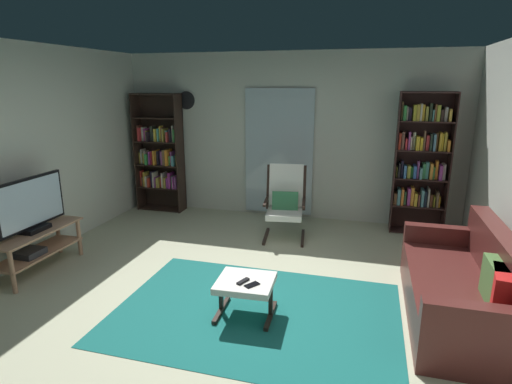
% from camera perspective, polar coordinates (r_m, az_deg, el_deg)
% --- Properties ---
extents(ground_plane, '(7.02, 7.02, 0.00)m').
position_cam_1_polar(ground_plane, '(4.32, -3.73, -14.66)').
color(ground_plane, beige).
extents(wall_back, '(5.60, 0.06, 2.60)m').
position_cam_1_polar(wall_back, '(6.62, 4.38, 7.63)').
color(wall_back, silver).
rests_on(wall_back, ground).
extents(glass_door_panel, '(1.10, 0.01, 2.00)m').
position_cam_1_polar(glass_door_panel, '(6.62, 3.15, 5.46)').
color(glass_door_panel, silver).
extents(area_rug, '(2.67, 1.87, 0.01)m').
position_cam_1_polar(area_rug, '(4.11, 0.01, -16.26)').
color(area_rug, '#196761').
rests_on(area_rug, ground).
extents(tv_stand, '(0.42, 1.14, 0.49)m').
position_cam_1_polar(tv_stand, '(5.40, -28.17, -6.50)').
color(tv_stand, tan).
rests_on(tv_stand, ground).
extents(television, '(0.20, 0.94, 0.62)m').
position_cam_1_polar(television, '(5.28, -28.62, -1.69)').
color(television, black).
rests_on(television, tv_stand).
extents(bookshelf_near_tv, '(0.79, 0.30, 1.96)m').
position_cam_1_polar(bookshelf_near_tv, '(7.17, -13.15, 4.94)').
color(bookshelf_near_tv, black).
rests_on(bookshelf_near_tv, ground).
extents(bookshelf_near_sofa, '(0.74, 0.30, 2.02)m').
position_cam_1_polar(bookshelf_near_sofa, '(6.31, 21.85, 4.16)').
color(bookshelf_near_sofa, '#311D1B').
rests_on(bookshelf_near_sofa, ground).
extents(leather_sofa, '(0.83, 1.88, 0.85)m').
position_cam_1_polar(leather_sofa, '(4.31, 26.90, -11.89)').
color(leather_sofa, '#53231F').
rests_on(leather_sofa, ground).
extents(lounge_armchair, '(0.64, 0.72, 1.02)m').
position_cam_1_polar(lounge_armchair, '(5.80, 4.08, -1.11)').
color(lounge_armchair, black).
rests_on(lounge_armchair, ground).
extents(ottoman, '(0.54, 0.51, 0.36)m').
position_cam_1_polar(ottoman, '(3.94, -1.47, -12.89)').
color(ottoman, white).
rests_on(ottoman, ground).
extents(tv_remote, '(0.09, 0.15, 0.02)m').
position_cam_1_polar(tv_remote, '(3.86, -1.80, -12.23)').
color(tv_remote, black).
rests_on(tv_remote, ottoman).
extents(cell_phone, '(0.14, 0.15, 0.01)m').
position_cam_1_polar(cell_phone, '(3.81, -0.56, -12.71)').
color(cell_phone, black).
rests_on(cell_phone, ottoman).
extents(wall_clock, '(0.29, 0.03, 0.29)m').
position_cam_1_polar(wall_clock, '(7.02, -9.57, 12.40)').
color(wall_clock, silver).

